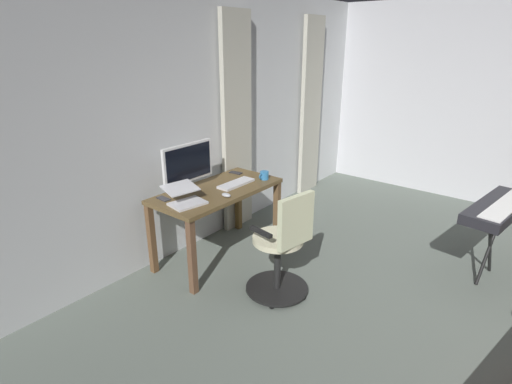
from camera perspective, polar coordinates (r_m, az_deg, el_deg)
The scene contains 14 objects.
ground_plane at distance 3.63m, azimuth 28.85°, elevation -18.26°, with size 8.14×8.14×0.00m, color slate.
back_room_partition at distance 4.36m, azimuth -7.96°, elevation 9.85°, with size 6.27×0.10×2.66m, color silver.
curtain_left_panel at distance 5.90m, azimuth 7.75°, elevation 11.60°, with size 0.45×0.06×2.44m, color #BAB8A6.
curtain_right_panel at distance 4.63m, azimuth -2.72°, elevation 9.31°, with size 0.45×0.06×2.44m, color #BAB8A6.
desk at distance 4.05m, azimuth -5.43°, elevation -0.95°, with size 1.33×0.64×0.75m.
office_chair at distance 3.49m, azimuth 3.79°, elevation -7.96°, with size 0.56×0.56×0.99m.
computer_monitor at distance 3.96m, azimuth -9.55°, elevation 3.90°, with size 0.60×0.18×0.46m.
computer_keyboard at distance 4.11m, azimuth -2.81°, elevation 1.20°, with size 0.42×0.15×0.02m, color silver.
laptop at distance 3.68m, azimuth -10.00°, elevation -0.79°, with size 0.35×0.38×0.16m.
computer_mouse at distance 3.80m, azimuth -4.23°, elevation -0.43°, with size 0.06×0.10×0.04m, color #B7BCC1.
cell_phone_by_monitor at distance 3.83m, azimuth -12.94°, elevation -0.93°, with size 0.07×0.14×0.01m, color #333338.
cell_phone_face_up at distance 4.48m, azimuth -2.89°, elevation 2.74°, with size 0.07×0.14×0.01m, color #232328.
mug_coffee at distance 4.26m, azimuth 1.16°, elevation 2.36°, with size 0.13×0.09×0.09m.
piano_keyboard at distance 4.22m, azimuth 31.05°, elevation -2.11°, with size 1.06×0.45×0.78m.
Camera 1 is at (2.93, 0.22, 2.13)m, focal length 28.34 mm.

